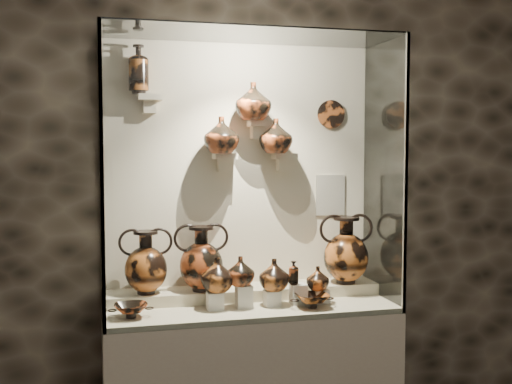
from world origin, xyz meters
TOP-DOWN VIEW (x-y plane):
  - wall_back at (0.00, 2.50)m, footprint 5.00×0.02m
  - plinth at (0.00, 2.18)m, footprint 1.70×0.60m
  - front_tier at (0.00, 2.18)m, footprint 1.68×0.58m
  - rear_tier at (0.00, 2.35)m, footprint 1.70×0.25m
  - back_panel at (0.00, 2.50)m, footprint 1.70×0.03m
  - glass_front at (0.00, 1.88)m, footprint 1.70×0.01m
  - glass_left at (-0.85, 2.18)m, footprint 0.01×0.60m
  - glass_right at (0.85, 2.18)m, footprint 0.01×0.60m
  - glass_top at (0.00, 2.18)m, footprint 1.70×0.60m
  - frame_post_left at (-0.84, 1.89)m, footprint 0.02×0.02m
  - frame_post_right at (0.84, 1.89)m, footprint 0.02×0.02m
  - pedestal_a at (-0.22, 2.13)m, footprint 0.09×0.09m
  - pedestal_b at (-0.05, 2.13)m, footprint 0.09×0.09m
  - pedestal_c at (0.12, 2.13)m, footprint 0.09×0.09m
  - pedestal_d at (0.28, 2.13)m, footprint 0.09×0.09m
  - pedestal_e at (0.42, 2.13)m, footprint 0.09×0.09m
  - bracket_ul at (-0.55, 2.42)m, footprint 0.14×0.12m
  - bracket_ca at (-0.10, 2.42)m, footprint 0.14×0.12m
  - bracket_cb at (0.10, 2.42)m, footprint 0.10×0.12m
  - bracket_cc at (0.28, 2.42)m, footprint 0.14×0.12m
  - amphora_left at (-0.59, 2.32)m, footprint 0.39×0.39m
  - amphora_mid at (-0.27, 2.31)m, footprint 0.40×0.40m
  - amphora_right at (0.65, 2.30)m, footprint 0.44×0.44m
  - jug_a at (-0.20, 2.14)m, footprint 0.25×0.25m
  - jug_b at (-0.07, 2.13)m, footprint 0.17×0.17m
  - jug_c at (0.13, 2.13)m, footprint 0.20×0.20m
  - jug_e at (0.40, 2.11)m, footprint 0.17×0.17m
  - lekythos_small at (0.25, 2.11)m, footprint 0.07×0.07m
  - kylix_left at (-0.70, 2.07)m, footprint 0.28×0.25m
  - kylix_right at (0.33, 2.03)m, footprint 0.28×0.25m
  - lekythos_tall at (-0.61, 2.41)m, footprint 0.17×0.17m
  - ovoid_vase_a at (-0.13, 2.36)m, footprint 0.22×0.22m
  - ovoid_vase_b at (0.06, 2.36)m, footprint 0.24×0.24m
  - ovoid_vase_c at (0.21, 2.37)m, footprint 0.21×0.21m
  - wall_plate at (0.61, 2.47)m, footprint 0.18×0.02m
  - info_placard at (0.61, 2.47)m, footprint 0.20×0.01m

SIDE VIEW (x-z plane):
  - plinth at x=0.00m, z-range 0.00..0.80m
  - front_tier at x=0.00m, z-range 0.80..0.83m
  - rear_tier at x=0.00m, z-range 0.80..0.90m
  - pedestal_e at x=0.42m, z-range 0.83..0.91m
  - pedestal_c at x=0.12m, z-range 0.83..0.92m
  - kylix_left at x=-0.70m, z-range 0.83..0.92m
  - kylix_right at x=0.33m, z-range 0.83..0.93m
  - pedestal_a at x=-0.22m, z-range 0.83..0.93m
  - pedestal_d at x=0.28m, z-range 0.83..0.95m
  - pedestal_b at x=-0.05m, z-range 0.83..0.96m
  - jug_e at x=0.40m, z-range 0.91..1.05m
  - jug_c at x=0.13m, z-range 0.92..1.11m
  - lekythos_small at x=0.25m, z-range 0.95..1.11m
  - jug_a at x=-0.20m, z-range 0.93..1.13m
  - jug_b at x=-0.07m, z-range 0.96..1.13m
  - amphora_left at x=-0.59m, z-range 0.90..1.27m
  - amphora_mid at x=-0.27m, z-range 0.90..1.29m
  - amphora_right at x=0.65m, z-range 0.90..1.32m
  - info_placard at x=0.61m, z-range 1.31..1.58m
  - wall_back at x=0.00m, z-range 0.00..3.20m
  - back_panel at x=0.00m, z-range 0.80..2.40m
  - glass_front at x=0.00m, z-range 0.80..2.40m
  - glass_left at x=-0.85m, z-range 0.80..2.40m
  - glass_right at x=0.85m, z-range 0.80..2.40m
  - frame_post_left at x=-0.84m, z-range 0.80..2.40m
  - frame_post_right at x=0.84m, z-range 0.80..2.40m
  - bracket_ca at x=-0.10m, z-range 1.68..1.72m
  - bracket_cc at x=0.28m, z-range 1.68..1.72m
  - ovoid_vase_c at x=0.21m, z-range 1.72..1.93m
  - ovoid_vase_a at x=-0.13m, z-range 1.72..1.94m
  - bracket_cb at x=0.10m, z-range 1.88..1.92m
  - wall_plate at x=0.61m, z-range 1.88..2.06m
  - ovoid_vase_b at x=0.06m, z-range 1.92..2.15m
  - bracket_ul at x=-0.55m, z-range 2.03..2.07m
  - lekythos_tall at x=-0.61m, z-range 2.07..2.39m
  - glass_top at x=0.00m, z-range 2.39..2.40m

